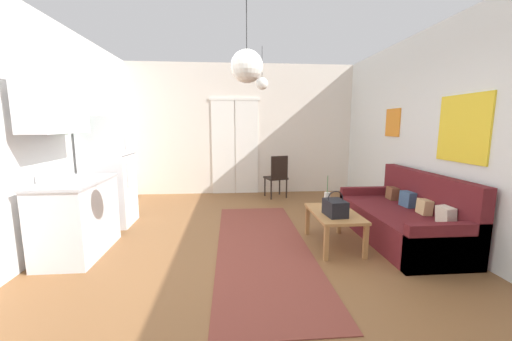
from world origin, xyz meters
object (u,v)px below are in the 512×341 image
Objects in this scene: bamboo_vase at (327,201)px; accent_chair at (277,175)px; coffee_table at (334,216)px; handbag at (335,208)px; couch at (404,220)px; pendant_lamp_near at (247,66)px; refrigerator at (109,172)px; pendant_lamp_far at (262,84)px.

accent_chair reaches higher than bamboo_vase.
coffee_table is 2.87× the size of handbag.
couch is 1.99× the size of pendant_lamp_near.
pendant_lamp_near reaches higher than bamboo_vase.
pendant_lamp_far is (2.43, 0.63, 1.43)m from refrigerator.
pendant_lamp_near is at bearing 60.17° from accent_chair.
handbag is 0.35× the size of accent_chair.
accent_chair is (2.85, 1.50, -0.34)m from refrigerator.
pendant_lamp_far is (-0.76, 1.73, 1.88)m from coffee_table.
pendant_lamp_near is at bearing -142.87° from coffee_table.
handbag is 0.44× the size of pendant_lamp_far.
handbag is 2.02m from pendant_lamp_near.
handbag is at bearing -165.95° from couch.
handbag is 0.19× the size of refrigerator.
handbag is 2.64m from pendant_lamp_far.
pendant_lamp_far reaches higher than handbag.
pendant_lamp_far is (-0.42, -0.87, 1.77)m from accent_chair.
refrigerator is 1.73× the size of pendant_lamp_near.
bamboo_vase is (-0.07, 0.08, 0.18)m from coffee_table.
pendant_lamp_far is at bearing 81.16° from pendant_lamp_near.
bamboo_vase is 0.47× the size of pendant_lamp_near.
coffee_table is at bearing -173.64° from couch.
accent_chair is (-0.29, 2.75, -0.05)m from handbag.
couch is 4.21× the size of bamboo_vase.
bamboo_vase is 0.63× the size of pendant_lamp_far.
pendant_lamp_near is at bearing -44.32° from refrigerator.
refrigerator is at bearing 158.30° from handbag.
pendant_lamp_near is (-1.17, -0.88, 1.67)m from coffee_table.
coffee_table is 0.95× the size of pendant_lamp_near.
refrigerator reaches higher than handbag.
handbag is 0.33× the size of pendant_lamp_near.
accent_chair is 3.90m from pendant_lamp_near.
bamboo_vase is 0.24m from handbag.
couch is 1.15× the size of refrigerator.
refrigerator reaches higher than coffee_table.
couch is 2.12× the size of accent_chair.
pendant_lamp_far reaches higher than couch.
bamboo_vase is 0.27× the size of refrigerator.
bamboo_vase is 3.29m from refrigerator.
pendant_lamp_near reaches higher than refrigerator.
couch is 3.12m from pendant_lamp_far.
refrigerator is (-3.12, 1.01, 0.27)m from bamboo_vase.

